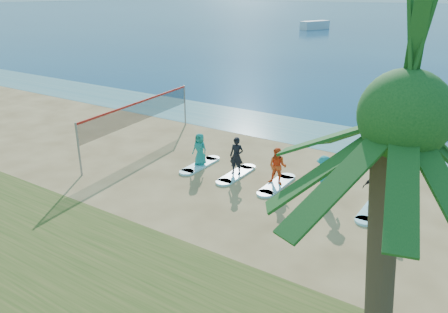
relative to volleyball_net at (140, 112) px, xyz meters
The scene contains 17 objects.
ground 8.21m from the volleyball_net, 24.17° to the right, with size 600.00×600.00×0.00m, color tan.
shallow_water 10.44m from the volleyball_net, 44.78° to the left, with size 600.00×600.00×0.00m, color teal.
volleyball_net is the anchor object (origin of this frame).
palm_tree 17.65m from the volleyball_net, 31.06° to the right, with size 5.60×5.60×7.23m.
paddleboard 17.03m from the volleyball_net, 40.85° to the left, with size 0.70×3.00×0.12m, color silver.
paddleboarder 16.95m from the volleyball_net, 40.85° to the left, with size 1.58×0.50×1.71m, color tan.
boat_offshore_a 79.08m from the volleyball_net, 105.91° to the left, with size 2.13×7.11×1.74m, color silver.
surfboard_0 4.77m from the volleyball_net, ahead, with size 0.70×2.20×0.09m, color #A4F1FF.
student_0 4.51m from the volleyball_net, ahead, with size 0.75×0.49×1.54m, color #1C897C.
surfboard_1 6.69m from the volleyball_net, ahead, with size 0.70×2.20×0.09m, color #A4F1FF.
student_1 6.50m from the volleyball_net, ahead, with size 0.63×0.41×1.72m, color black.
surfboard_2 8.68m from the volleyball_net, ahead, with size 0.70×2.20×0.09m, color #A4F1FF.
student_2 8.54m from the volleyball_net, ahead, with size 0.79×0.61×1.62m, color #EB4A18.
surfboard_3 10.69m from the volleyball_net, ahead, with size 0.70×2.20×0.09m, color #A4F1FF.
student_3 10.57m from the volleyball_net, ahead, with size 1.11×0.64×1.72m, color teal.
surfboard_4 12.71m from the volleyball_net, ahead, with size 0.70×2.20×0.09m, color #A4F1FF.
student_4 12.62m from the volleyball_net, ahead, with size 0.94×0.39×1.60m, color black.
Camera 1 is at (8.76, -12.84, 7.91)m, focal length 35.00 mm.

